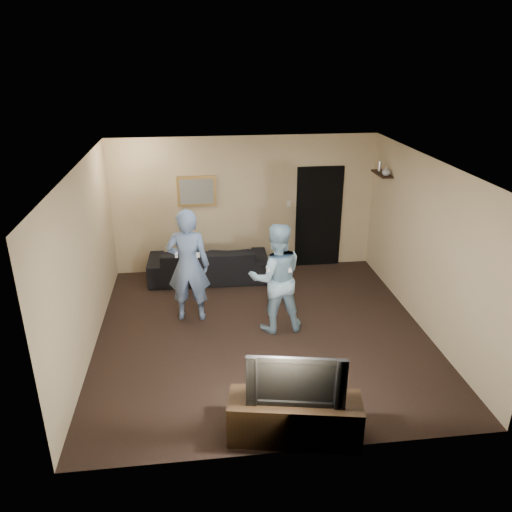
{
  "coord_description": "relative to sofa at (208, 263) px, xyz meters",
  "views": [
    {
      "loc": [
        -0.91,
        -6.61,
        4.05
      ],
      "look_at": [
        -0.06,
        0.3,
        1.15
      ],
      "focal_mm": 35.0,
      "sensor_mm": 36.0,
      "label": 1
    }
  ],
  "objects": [
    {
      "name": "wii_player_right",
      "position": [
        0.97,
        -1.94,
        0.54
      ],
      "size": [
        0.86,
        0.68,
        1.72
      ],
      "color": "#8CB3CC",
      "rests_on": "ground"
    },
    {
      "name": "throw_pillow",
      "position": [
        -0.32,
        0.0,
        0.16
      ],
      "size": [
        0.44,
        0.26,
        0.41
      ],
      "primitive_type": "cube",
      "rotation": [
        0.0,
        0.0,
        0.32
      ],
      "color": "#184942",
      "rests_on": "sofa"
    },
    {
      "name": "wall_shelf",
      "position": [
        3.13,
        -0.24,
        1.67
      ],
      "size": [
        0.2,
        0.6,
        0.03
      ],
      "primitive_type": "cube",
      "color": "black",
      "rests_on": "wall_right"
    },
    {
      "name": "wall_back",
      "position": [
        0.74,
        0.46,
        0.98
      ],
      "size": [
        5.0,
        0.04,
        2.6
      ],
      "primitive_type": "cube",
      "color": "#C8B185",
      "rests_on": "ground"
    },
    {
      "name": "painting_frame",
      "position": [
        -0.16,
        0.43,
        1.28
      ],
      "size": [
        0.72,
        0.05,
        0.57
      ],
      "primitive_type": "cube",
      "color": "olive",
      "rests_on": "wall_back"
    },
    {
      "name": "shelf_vase",
      "position": [
        3.13,
        -0.43,
        1.76
      ],
      "size": [
        0.15,
        0.15,
        0.16
      ],
      "primitive_type": "imported",
      "rotation": [
        0.0,
        0.0,
        0.03
      ],
      "color": "#BABABF",
      "rests_on": "wall_shelf"
    },
    {
      "name": "shelf_figurine",
      "position": [
        3.13,
        -0.1,
        1.77
      ],
      "size": [
        0.06,
        0.06,
        0.18
      ],
      "primitive_type": "cylinder",
      "color": "white",
      "rests_on": "wall_shelf"
    },
    {
      "name": "television",
      "position": [
        0.8,
        -4.32,
        0.49
      ],
      "size": [
        1.06,
        0.34,
        0.61
      ],
      "primitive_type": "imported",
      "rotation": [
        0.0,
        0.0,
        -0.19
      ],
      "color": "black",
      "rests_on": "tv_console"
    },
    {
      "name": "doorway",
      "position": [
        2.19,
        0.43,
        0.68
      ],
      "size": [
        0.9,
        0.06,
        2.0
      ],
      "primitive_type": "cube",
      "color": "black",
      "rests_on": "ground"
    },
    {
      "name": "wall_front",
      "position": [
        0.74,
        -4.54,
        0.98
      ],
      "size": [
        5.0,
        0.04,
        2.6
      ],
      "primitive_type": "cube",
      "color": "#C8B185",
      "rests_on": "ground"
    },
    {
      "name": "wall_left",
      "position": [
        -1.76,
        -2.04,
        0.98
      ],
      "size": [
        0.04,
        5.0,
        2.6
      ],
      "primitive_type": "cube",
      "color": "#C8B185",
      "rests_on": "ground"
    },
    {
      "name": "ground",
      "position": [
        0.74,
        -2.04,
        -0.32
      ],
      "size": [
        5.0,
        5.0,
        0.0
      ],
      "primitive_type": "plane",
      "color": "black",
      "rests_on": "ground"
    },
    {
      "name": "wall_right",
      "position": [
        3.24,
        -2.04,
        0.98
      ],
      "size": [
        0.04,
        5.0,
        2.6
      ],
      "primitive_type": "cube",
      "color": "#C8B185",
      "rests_on": "ground"
    },
    {
      "name": "light_switch",
      "position": [
        1.59,
        0.43,
        0.98
      ],
      "size": [
        0.08,
        0.02,
        0.12
      ],
      "primitive_type": "cube",
      "color": "silver",
      "rests_on": "wall_back"
    },
    {
      "name": "ceiling",
      "position": [
        0.74,
        -2.04,
        2.28
      ],
      "size": [
        5.0,
        5.0,
        0.04
      ],
      "primitive_type": "cube",
      "color": "silver",
      "rests_on": "wall_back"
    },
    {
      "name": "sofa",
      "position": [
        0.0,
        0.0,
        0.0
      ],
      "size": [
        2.24,
        0.93,
        0.65
      ],
      "primitive_type": "imported",
      "rotation": [
        0.0,
        0.0,
        3.11
      ],
      "color": "black",
      "rests_on": "ground"
    },
    {
      "name": "tv_console",
      "position": [
        0.8,
        -4.32,
        -0.07
      ],
      "size": [
        1.53,
        0.74,
        0.52
      ],
      "primitive_type": "cube",
      "rotation": [
        0.0,
        0.0,
        -0.19
      ],
      "color": "black",
      "rests_on": "ground"
    },
    {
      "name": "wii_player_left",
      "position": [
        -0.34,
        -1.45,
        0.6
      ],
      "size": [
        0.72,
        0.55,
        1.84
      ],
      "color": "#6782B2",
      "rests_on": "ground"
    },
    {
      "name": "painting_canvas",
      "position": [
        -0.16,
        0.4,
        1.28
      ],
      "size": [
        0.62,
        0.01,
        0.47
      ],
      "primitive_type": "cube",
      "color": "slate",
      "rests_on": "painting_frame"
    }
  ]
}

